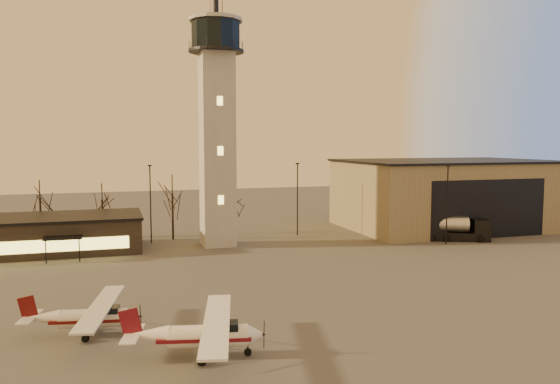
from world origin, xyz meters
name	(u,v)px	position (x,y,z in m)	size (l,w,h in m)	color
ground	(295,318)	(0.00, 0.00, 0.00)	(220.00, 220.00, 0.00)	#413F3C
control_tower	(217,116)	(0.00, 30.00, 16.33)	(6.80, 6.80, 32.60)	#A09D98
hangar	(446,194)	(36.00, 33.98, 5.15)	(30.60, 20.60, 10.30)	#91845F
terminal	(31,235)	(-21.99, 31.98, 2.16)	(25.40, 12.20, 4.30)	black
light_poles	(220,202)	(0.50, 31.00, 5.41)	(58.50, 12.25, 10.14)	black
tree_row	(104,195)	(-13.70, 39.16, 5.94)	(37.20, 9.20, 8.80)	black
cessna_front	(210,339)	(-7.28, -5.32, 1.10)	(9.29, 11.64, 3.21)	white
cessna_rear	(96,321)	(-14.07, 0.68, 1.00)	(8.49, 10.68, 2.94)	beige
fuel_truck	(455,231)	(30.70, 24.01, 1.28)	(8.97, 5.77, 3.23)	black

